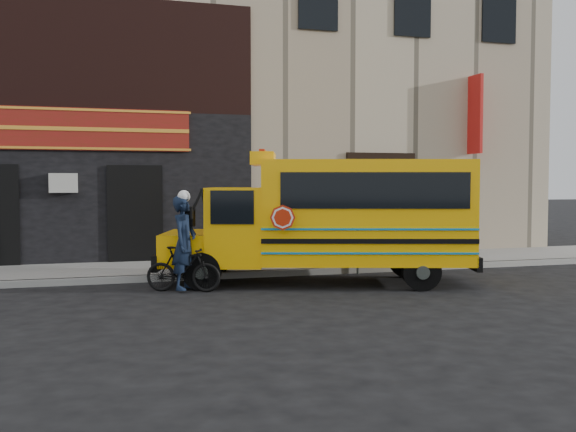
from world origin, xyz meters
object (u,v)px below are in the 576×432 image
(bicycle, at_px, (183,269))
(cyclist, at_px, (184,245))
(sign_pole, at_px, (359,212))
(school_bus, at_px, (334,216))

(bicycle, distance_m, cyclist, 0.50)
(cyclist, bearing_deg, sign_pole, -42.27)
(school_bus, relative_size, bicycle, 4.60)
(school_bus, xyz_separation_m, cyclist, (-3.36, -0.15, -0.54))
(bicycle, relative_size, cyclist, 0.81)
(bicycle, bearing_deg, cyclist, -17.01)
(sign_pole, height_order, cyclist, sign_pole)
(sign_pole, relative_size, cyclist, 1.43)
(sign_pole, bearing_deg, bicycle, -162.83)
(school_bus, height_order, sign_pole, school_bus)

